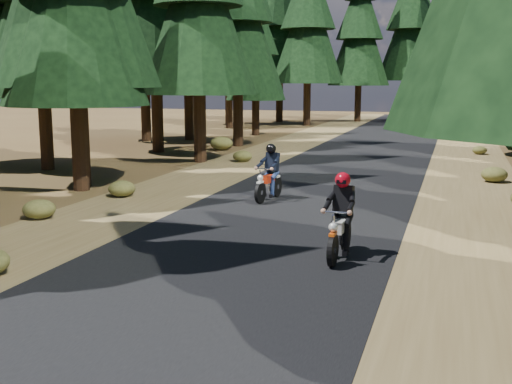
# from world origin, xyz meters

# --- Properties ---
(ground) EXTENTS (120.00, 120.00, 0.00)m
(ground) POSITION_xyz_m (0.00, 0.00, 0.00)
(ground) COLOR #432D17
(ground) RESTS_ON ground
(road) EXTENTS (6.00, 100.00, 0.01)m
(road) POSITION_xyz_m (0.00, 5.00, 0.01)
(road) COLOR black
(road) RESTS_ON ground
(shoulder_l) EXTENTS (3.20, 100.00, 0.01)m
(shoulder_l) POSITION_xyz_m (-4.60, 5.00, 0.00)
(shoulder_l) COLOR brown
(shoulder_l) RESTS_ON ground
(shoulder_r) EXTENTS (3.20, 100.00, 0.01)m
(shoulder_r) POSITION_xyz_m (4.60, 5.00, 0.00)
(shoulder_r) COLOR brown
(shoulder_r) RESTS_ON ground
(understory_shrubs) EXTENTS (14.63, 28.85, 0.67)m
(understory_shrubs) POSITION_xyz_m (0.46, 6.70, 0.28)
(understory_shrubs) COLOR #474C1E
(understory_shrubs) RESTS_ON ground
(rider_lead) EXTENTS (0.63, 1.90, 1.68)m
(rider_lead) POSITION_xyz_m (1.94, 0.76, 0.56)
(rider_lead) COLOR beige
(rider_lead) RESTS_ON road
(rider_follow) EXTENTS (0.78, 1.88, 1.62)m
(rider_follow) POSITION_xyz_m (-1.11, 6.28, 0.55)
(rider_follow) COLOR #A7230B
(rider_follow) RESTS_ON road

